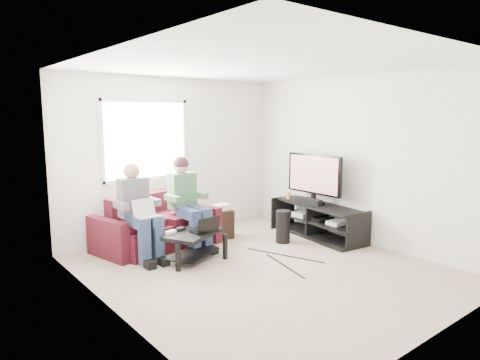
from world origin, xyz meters
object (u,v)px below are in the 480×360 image
sofa (156,228)px  coffee_table (193,240)px  subwoofer (283,227)px  tv_stand (317,222)px  end_table (222,222)px  tv (314,176)px

sofa → coffee_table: bearing=-82.5°
coffee_table → subwoofer: subwoofer is taller
sofa → coffee_table: (0.11, -0.88, -0.00)m
tv_stand → end_table: size_ratio=3.08×
end_table → coffee_table: bearing=-145.9°
tv_stand → tv: bearing=91.5°
coffee_table → tv_stand: tv_stand is taller
tv_stand → tv: size_ratio=1.57×
sofa → tv: bearing=-24.6°
sofa → coffee_table: 0.88m
subwoofer → end_table: (-0.58, 0.82, -0.00)m
tv_stand → subwoofer: (-0.66, 0.13, 0.01)m
coffee_table → end_table: (0.98, 0.67, -0.05)m
tv → end_table: bearing=145.4°
sofa → tv_stand: bearing=-26.5°
subwoofer → end_table: 1.01m
coffee_table → end_table: size_ratio=1.70×
coffee_table → end_table: 1.19m
tv → end_table: (-1.24, 0.86, -0.76)m
coffee_table → tv: bearing=-4.9°
sofa → subwoofer: bearing=-31.7°
coffee_table → tv_stand: (2.23, -0.29, -0.05)m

